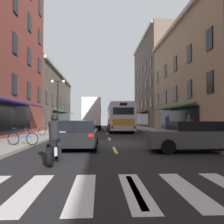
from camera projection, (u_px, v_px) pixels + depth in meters
The scene contains 16 objects.
ground_plane at pixel (111, 144), 15.03m from camera, with size 34.80×80.00×0.10m, color black.
lane_centre_dashes at pixel (112, 143), 14.78m from camera, with size 0.14×73.90×0.01m.
crosswalk_near at pixel (135, 190), 5.05m from camera, with size 7.10×2.80×0.01m.
sidewalk_left at pixel (16, 142), 14.72m from camera, with size 3.00×80.00×0.14m, color gray.
sidewalk_right at pixel (203, 141), 15.34m from camera, with size 3.00×80.00×0.14m, color gray.
transit_bus at pixel (119, 117), 29.18m from camera, with size 2.77×12.03×3.31m.
box_truck at pixel (92, 114), 32.70m from camera, with size 2.56×6.84×4.25m.
sedan_near at pixel (93, 124), 40.87m from camera, with size 1.97×4.61×1.36m.
sedan_mid at pixel (195, 136), 10.98m from camera, with size 4.29×2.08×1.39m.
sedan_far at pixel (79, 134), 12.42m from camera, with size 2.00×4.65×1.42m.
motorcycle_rider at pixel (54, 142), 8.17m from camera, with size 0.62×2.07×1.66m.
bicycle_near at pixel (23, 138), 12.42m from camera, with size 1.69×0.51×0.91m.
bicycle_mid at pixel (48, 131), 19.91m from camera, with size 1.71×0.48×0.91m.
pedestrian_near at pixel (189, 124), 20.32m from camera, with size 0.51×0.36×1.71m.
pedestrian_mid at pixel (167, 124), 21.90m from camera, with size 0.36×0.36×1.77m.
street_lamp_twin at pixel (58, 103), 23.54m from camera, with size 1.42×0.32×5.23m.
Camera 1 is at (-0.75, -15.06, 1.50)m, focal length 38.31 mm.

